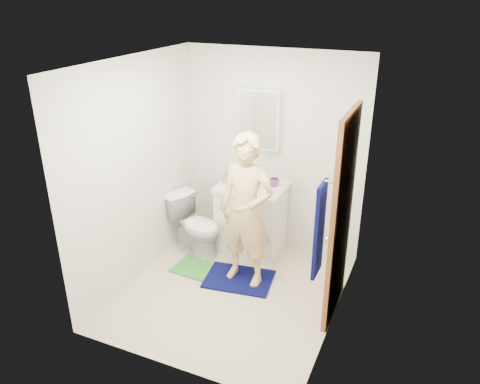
% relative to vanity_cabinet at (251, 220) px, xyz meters
% --- Properties ---
extents(floor, '(2.20, 2.40, 0.02)m').
position_rel_vanity_cabinet_xyz_m(floor, '(0.15, -0.91, -0.41)').
color(floor, beige).
rests_on(floor, ground).
extents(ceiling, '(2.20, 2.40, 0.02)m').
position_rel_vanity_cabinet_xyz_m(ceiling, '(0.15, -0.91, 2.01)').
color(ceiling, white).
rests_on(ceiling, ground).
extents(wall_back, '(2.20, 0.02, 2.40)m').
position_rel_vanity_cabinet_xyz_m(wall_back, '(0.15, 0.30, 0.80)').
color(wall_back, silver).
rests_on(wall_back, ground).
extents(wall_front, '(2.20, 0.02, 2.40)m').
position_rel_vanity_cabinet_xyz_m(wall_front, '(0.15, -2.12, 0.80)').
color(wall_front, silver).
rests_on(wall_front, ground).
extents(wall_left, '(0.02, 2.40, 2.40)m').
position_rel_vanity_cabinet_xyz_m(wall_left, '(-0.96, -0.91, 0.80)').
color(wall_left, silver).
rests_on(wall_left, ground).
extents(wall_right, '(0.02, 2.40, 2.40)m').
position_rel_vanity_cabinet_xyz_m(wall_right, '(1.26, -0.91, 0.80)').
color(wall_right, silver).
rests_on(wall_right, ground).
extents(vanity_cabinet, '(0.75, 0.55, 0.80)m').
position_rel_vanity_cabinet_xyz_m(vanity_cabinet, '(0.00, 0.00, 0.00)').
color(vanity_cabinet, white).
rests_on(vanity_cabinet, floor).
extents(countertop, '(0.79, 0.59, 0.05)m').
position_rel_vanity_cabinet_xyz_m(countertop, '(0.00, 0.00, 0.43)').
color(countertop, white).
rests_on(countertop, vanity_cabinet).
extents(sink_basin, '(0.40, 0.40, 0.03)m').
position_rel_vanity_cabinet_xyz_m(sink_basin, '(0.00, 0.00, 0.44)').
color(sink_basin, white).
rests_on(sink_basin, countertop).
extents(faucet, '(0.03, 0.03, 0.12)m').
position_rel_vanity_cabinet_xyz_m(faucet, '(0.00, 0.18, 0.51)').
color(faucet, silver).
rests_on(faucet, countertop).
extents(medicine_cabinet, '(0.50, 0.12, 0.70)m').
position_rel_vanity_cabinet_xyz_m(medicine_cabinet, '(0.00, 0.22, 1.20)').
color(medicine_cabinet, white).
rests_on(medicine_cabinet, wall_back).
extents(mirror_panel, '(0.46, 0.01, 0.66)m').
position_rel_vanity_cabinet_xyz_m(mirror_panel, '(0.00, 0.16, 1.20)').
color(mirror_panel, white).
rests_on(mirror_panel, wall_back).
extents(door, '(0.05, 0.80, 2.05)m').
position_rel_vanity_cabinet_xyz_m(door, '(1.22, -0.76, 0.62)').
color(door, brown).
rests_on(door, ground).
extents(door_knob, '(0.07, 0.07, 0.07)m').
position_rel_vanity_cabinet_xyz_m(door_knob, '(1.18, -1.08, 0.55)').
color(door_knob, gold).
rests_on(door_knob, door).
extents(towel, '(0.03, 0.24, 0.80)m').
position_rel_vanity_cabinet_xyz_m(towel, '(1.18, -1.48, 0.85)').
color(towel, '#070A43').
rests_on(towel, wall_right).
extents(towel_hook, '(0.06, 0.02, 0.02)m').
position_rel_vanity_cabinet_xyz_m(towel_hook, '(1.22, -1.48, 1.27)').
color(towel_hook, silver).
rests_on(towel_hook, wall_right).
extents(toilet, '(0.80, 0.62, 0.72)m').
position_rel_vanity_cabinet_xyz_m(toilet, '(-0.59, -0.34, -0.04)').
color(toilet, white).
rests_on(toilet, floor).
extents(bath_mat, '(0.80, 0.63, 0.02)m').
position_rel_vanity_cabinet_xyz_m(bath_mat, '(0.14, -0.70, -0.39)').
color(bath_mat, '#070A43').
rests_on(bath_mat, floor).
extents(green_rug, '(0.49, 0.42, 0.02)m').
position_rel_vanity_cabinet_xyz_m(green_rug, '(-0.42, -0.70, -0.39)').
color(green_rug, green).
rests_on(green_rug, floor).
extents(soap_dispenser, '(0.09, 0.09, 0.17)m').
position_rel_vanity_cabinet_xyz_m(soap_dispenser, '(-0.30, -0.05, 0.54)').
color(soap_dispenser, '#C75D6D').
rests_on(soap_dispenser, countertop).
extents(toothbrush_cup, '(0.15, 0.15, 0.09)m').
position_rel_vanity_cabinet_xyz_m(toothbrush_cup, '(0.24, 0.10, 0.50)').
color(toothbrush_cup, '#843C83').
rests_on(toothbrush_cup, countertop).
extents(man, '(0.64, 0.45, 1.67)m').
position_rel_vanity_cabinet_xyz_m(man, '(0.21, -0.67, 0.46)').
color(man, '#DEC27D').
rests_on(man, bath_mat).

